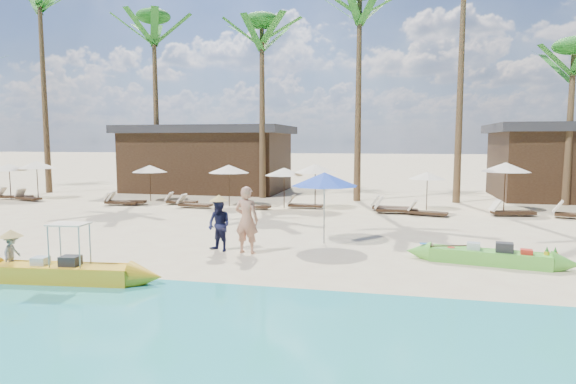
% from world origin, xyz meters
% --- Properties ---
extents(ground, '(240.00, 240.00, 0.00)m').
position_xyz_m(ground, '(0.00, 0.00, 0.00)').
color(ground, beige).
rests_on(ground, ground).
extents(wet_sand_strip, '(240.00, 4.50, 0.01)m').
position_xyz_m(wet_sand_strip, '(0.00, -5.00, 0.00)').
color(wet_sand_strip, tan).
rests_on(wet_sand_strip, ground).
extents(green_canoe, '(4.82, 1.14, 0.62)m').
position_xyz_m(green_canoe, '(6.66, 0.76, 0.21)').
color(green_canoe, '#5CC33B').
rests_on(green_canoe, ground).
extents(yellow_canoe, '(5.39, 1.06, 1.40)m').
position_xyz_m(yellow_canoe, '(-3.38, -3.17, 0.23)').
color(yellow_canoe, yellow).
rests_on(yellow_canoe, ground).
extents(tourist, '(0.77, 0.55, 1.98)m').
position_xyz_m(tourist, '(-0.05, 0.59, 0.99)').
color(tourist, tan).
rests_on(tourist, ground).
extents(vendor_green, '(0.95, 0.86, 1.58)m').
position_xyz_m(vendor_green, '(-0.94, 0.68, 0.79)').
color(vendor_green, '#15183B').
rests_on(vendor_green, ground).
extents(vendor_yellow, '(0.44, 0.63, 0.89)m').
position_xyz_m(vendor_yellow, '(-4.79, -3.11, 0.62)').
color(vendor_yellow, gray).
rests_on(vendor_yellow, ground).
extents(blue_umbrella, '(2.14, 2.14, 2.30)m').
position_xyz_m(blue_umbrella, '(1.97, 2.44, 2.08)').
color(blue_umbrella, '#99999E').
rests_on(blue_umbrella, ground).
extents(resort_parasol_1, '(1.98, 1.98, 2.03)m').
position_xyz_m(resort_parasol_1, '(-17.20, 10.45, 1.83)').
color(resort_parasol_1, '#372616').
rests_on(resort_parasol_1, ground).
extents(lounger_1_right, '(1.91, 1.02, 0.62)m').
position_xyz_m(lounger_1_right, '(-17.05, 10.47, 0.21)').
color(lounger_1_right, '#372616').
rests_on(lounger_1_right, ground).
extents(resort_parasol_2, '(2.11, 2.11, 2.17)m').
position_xyz_m(resort_parasol_2, '(-15.77, 10.90, 1.96)').
color(resort_parasol_2, '#372616').
rests_on(resort_parasol_2, ground).
extents(lounger_2_left, '(1.78, 0.95, 0.58)m').
position_xyz_m(lounger_2_left, '(-15.76, 10.03, 0.19)').
color(lounger_2_left, '#372616').
rests_on(lounger_2_left, ground).
extents(resort_parasol_3, '(1.92, 1.92, 1.98)m').
position_xyz_m(resort_parasol_3, '(-9.00, 11.43, 1.79)').
color(resort_parasol_3, '#372616').
rests_on(resort_parasol_3, ground).
extents(lounger_3_left, '(1.84, 0.71, 0.61)m').
position_xyz_m(lounger_3_left, '(-9.67, 9.44, 0.20)').
color(lounger_3_left, '#372616').
rests_on(lounger_3_left, ground).
extents(lounger_3_right, '(2.02, 1.02, 0.66)m').
position_xyz_m(lounger_3_right, '(-9.46, 9.56, 0.22)').
color(lounger_3_right, '#372616').
rests_on(lounger_3_right, ground).
extents(resort_parasol_4, '(2.04, 2.04, 2.11)m').
position_xyz_m(resort_parasol_4, '(-4.03, 10.32, 1.90)').
color(resort_parasol_4, '#372616').
rests_on(resort_parasol_4, ground).
extents(lounger_4_left, '(1.72, 0.67, 0.57)m').
position_xyz_m(lounger_4_left, '(-6.76, 10.36, 0.19)').
color(lounger_4_left, '#372616').
rests_on(lounger_4_left, ground).
extents(lounger_4_right, '(1.78, 0.62, 0.60)m').
position_xyz_m(lounger_4_right, '(-5.59, 9.35, 0.20)').
color(lounger_4_right, '#372616').
rests_on(lounger_4_right, ground).
extents(resort_parasol_5, '(1.93, 1.93, 1.99)m').
position_xyz_m(resort_parasol_5, '(-1.18, 10.41, 1.79)').
color(resort_parasol_5, '#372616').
rests_on(resort_parasol_5, ground).
extents(lounger_5_left, '(1.67, 0.69, 0.55)m').
position_xyz_m(lounger_5_left, '(-2.57, 9.58, 0.18)').
color(lounger_5_left, '#372616').
rests_on(lounger_5_left, ground).
extents(resort_parasol_6, '(2.13, 2.13, 2.20)m').
position_xyz_m(resort_parasol_6, '(0.40, 10.32, 1.98)').
color(resort_parasol_6, '#372616').
rests_on(resort_parasol_6, ground).
extents(lounger_6_left, '(1.76, 0.57, 0.60)m').
position_xyz_m(lounger_6_left, '(-0.21, 10.35, 0.20)').
color(lounger_6_left, '#372616').
rests_on(lounger_6_left, ground).
extents(lounger_6_right, '(1.97, 0.63, 0.66)m').
position_xyz_m(lounger_6_right, '(4.17, 9.53, 0.22)').
color(lounger_6_right, '#372616').
rests_on(lounger_6_right, ground).
extents(resort_parasol_7, '(1.79, 1.79, 1.85)m').
position_xyz_m(resort_parasol_7, '(5.70, 11.10, 1.66)').
color(resort_parasol_7, '#372616').
rests_on(resort_parasol_7, ground).
extents(lounger_7_left, '(1.88, 0.75, 0.62)m').
position_xyz_m(lounger_7_left, '(3.91, 10.36, 0.21)').
color(lounger_7_left, '#372616').
rests_on(lounger_7_left, ground).
extents(lounger_7_right, '(1.77, 0.94, 0.58)m').
position_xyz_m(lounger_7_right, '(5.55, 9.16, 0.19)').
color(lounger_7_right, '#372616').
rests_on(lounger_7_right, ground).
extents(resort_parasol_8, '(2.23, 2.23, 2.30)m').
position_xyz_m(resort_parasol_8, '(9.26, 11.55, 2.07)').
color(resort_parasol_8, '#372616').
rests_on(resort_parasol_8, ground).
extents(lounger_8_left, '(1.98, 0.90, 0.65)m').
position_xyz_m(lounger_8_left, '(9.17, 9.87, 0.22)').
color(lounger_8_left, '#372616').
rests_on(lounger_8_left, ground).
extents(lounger_9_left, '(2.04, 1.16, 0.66)m').
position_xyz_m(lounger_9_left, '(11.72, 9.65, 0.22)').
color(lounger_9_left, '#372616').
rests_on(lounger_9_left, ground).
extents(palm_1, '(2.08, 2.08, 13.60)m').
position_xyz_m(palm_1, '(-17.59, 14.06, 10.82)').
color(palm_1, brown).
rests_on(palm_1, ground).
extents(palm_2, '(2.08, 2.08, 11.33)m').
position_xyz_m(palm_2, '(-10.45, 15.08, 9.18)').
color(palm_2, brown).
rests_on(palm_2, ground).
extents(palm_3, '(2.08, 2.08, 10.52)m').
position_xyz_m(palm_3, '(-3.36, 14.27, 8.58)').
color(palm_3, brown).
rests_on(palm_3, ground).
extents(palm_4, '(2.08, 2.08, 11.70)m').
position_xyz_m(palm_4, '(2.15, 14.01, 9.45)').
color(palm_4, brown).
rests_on(palm_4, ground).
extents(palm_6, '(2.08, 2.08, 8.51)m').
position_xyz_m(palm_6, '(12.84, 14.52, 7.05)').
color(palm_6, brown).
rests_on(palm_6, ground).
extents(pavilion_west, '(10.80, 6.60, 4.30)m').
position_xyz_m(pavilion_west, '(-8.00, 17.50, 2.19)').
color(pavilion_west, '#372616').
rests_on(pavilion_west, ground).
extents(pavilion_east, '(8.80, 6.60, 4.30)m').
position_xyz_m(pavilion_east, '(14.00, 17.50, 2.20)').
color(pavilion_east, '#372616').
rests_on(pavilion_east, ground).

